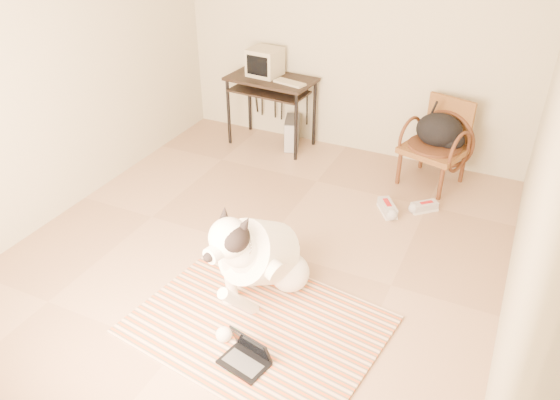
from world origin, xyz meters
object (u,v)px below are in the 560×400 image
Objects in this scene: computer_desk at (271,88)px; pc_tower at (292,133)px; backpack at (441,132)px; laptop at (247,355)px; crt_monitor at (265,62)px; rattan_chair at (437,143)px; dog at (259,256)px.

computer_desk is 2.50× the size of pc_tower.
laptop is at bearing -101.25° from backpack.
rattan_chair is at bearing -4.15° from crt_monitor.
backpack is (2.06, -0.13, -0.41)m from crt_monitor.
pc_tower reaches higher than laptop.
computer_desk is at bearing 177.67° from rattan_chair.
dog reaches higher than backpack.
computer_desk reaches higher than pc_tower.
crt_monitor reaches higher than rattan_chair.
rattan_chair reaches higher than backpack.
laptop is 0.71× the size of backpack.
computer_desk is at bearing -33.84° from crt_monitor.
backpack is (1.96, -0.06, -0.14)m from computer_desk.
backpack is at bearing -1.75° from computer_desk.
crt_monitor is 2.11m from backpack.
dog is 2.72m from computer_desk.
dog is 3.12× the size of pc_tower.
rattan_chair is (0.84, 2.38, 0.08)m from dog.
computer_desk is 1.17× the size of rattan_chair.
crt_monitor is at bearing 115.53° from dog.
crt_monitor is 0.42× the size of rattan_chair.
dog is 2.52m from rattan_chair.
rattan_chair is (1.69, -0.12, 0.26)m from pc_tower.
computer_desk is at bearing 113.31° from laptop.
laptop is at bearing -70.01° from dog.
dog reaches higher than computer_desk.
rattan_chair is (2.04, -0.15, -0.53)m from crt_monitor.
rattan_chair is 1.74× the size of backpack.
crt_monitor reaches higher than laptop.
dog is 3.44× the size of crt_monitor.
rattan_chair is (0.59, 3.05, 0.37)m from laptop.
backpack is (0.02, 0.02, 0.12)m from rattan_chair.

